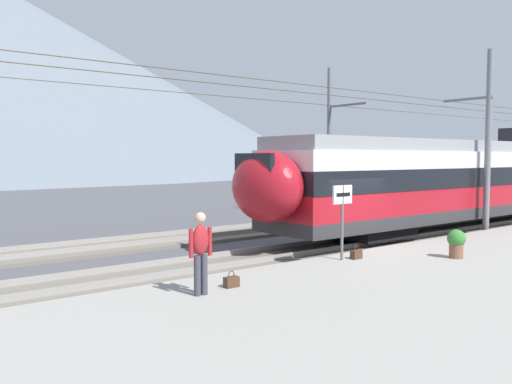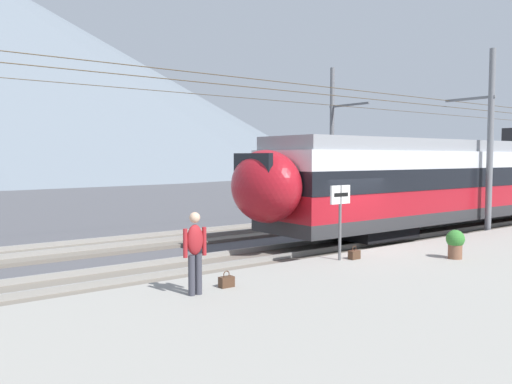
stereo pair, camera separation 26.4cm
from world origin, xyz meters
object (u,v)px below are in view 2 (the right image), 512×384
train_near_platform (466,179)px  platform_sign (340,205)px  passenger_walking (195,249)px  potted_plant_platform_edge (455,242)px  catenary_mast_mid (487,140)px  handbag_beside_passenger (226,282)px  catenary_mast_far_side (335,139)px  handbag_near_sign (354,255)px

train_near_platform → platform_sign: 11.04m
passenger_walking → potted_plant_platform_edge: (7.66, -0.99, -0.48)m
platform_sign → passenger_walking: size_ratio=1.20×
catenary_mast_mid → handbag_beside_passenger: size_ratio=138.92×
catenary_mast_far_side → platform_sign: size_ratio=24.42×
catenary_mast_far_side → handbag_near_sign: 14.29m
catenary_mast_far_side → potted_plant_platform_edge: catenary_mast_far_side is taller
train_near_platform → handbag_near_sign: bearing=-164.0°
platform_sign → handbag_near_sign: (0.41, -0.15, -1.37)m
catenary_mast_far_side → handbag_beside_passenger: bearing=-142.8°
potted_plant_platform_edge → passenger_walking: bearing=172.7°
train_near_platform → catenary_mast_far_side: bearing=96.7°
passenger_walking → handbag_beside_passenger: bearing=10.0°
train_near_platform → passenger_walking: size_ratio=14.00×
catenary_mast_far_side → potted_plant_platform_edge: 14.13m
train_near_platform → handbag_beside_passenger: train_near_platform is taller
train_near_platform → platform_sign: size_ratio=11.63×
catenary_mast_mid → handbag_near_sign: catenary_mast_mid is taller
potted_plant_platform_edge → platform_sign: bearing=146.7°
passenger_walking → potted_plant_platform_edge: bearing=-7.3°
catenary_mast_far_side → potted_plant_platform_edge: bearing=-121.4°
train_near_platform → handbag_near_sign: size_ratio=64.15×
handbag_near_sign → handbag_beside_passenger: bearing=-173.9°
passenger_walking → potted_plant_platform_edge: 7.74m
catenary_mast_far_side → passenger_walking: catenary_mast_far_side is taller
catenary_mast_far_side → passenger_walking: (-14.81, -10.74, -2.82)m
handbag_beside_passenger → potted_plant_platform_edge: potted_plant_platform_edge is taller
handbag_near_sign → potted_plant_platform_edge: size_ratio=0.46×
passenger_walking → handbag_near_sign: 5.48m
catenary_mast_far_side → passenger_walking: size_ratio=29.39×
passenger_walking → train_near_platform: bearing=12.9°
train_near_platform → passenger_walking: 16.08m
passenger_walking → handbag_near_sign: (5.39, 0.63, -0.82)m
train_near_platform → potted_plant_platform_edge: 9.30m
potted_plant_platform_edge → catenary_mast_mid: bearing=23.7°
handbag_near_sign → catenary_mast_far_side: bearing=47.0°
train_near_platform → platform_sign: (-10.68, -2.79, -0.34)m
platform_sign → potted_plant_platform_edge: size_ratio=2.55×
catenary_mast_mid → catenary_mast_far_side: catenary_mast_far_side is taller
train_near_platform → passenger_walking: train_near_platform is taller
passenger_walking → handbag_near_sign: size_ratio=4.58×
platform_sign → handbag_near_sign: 1.44m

